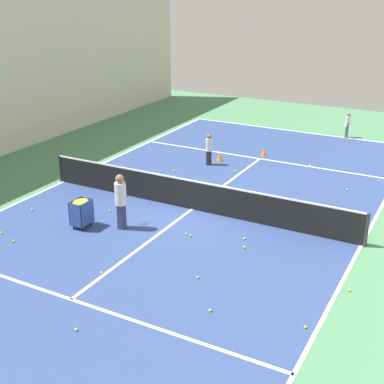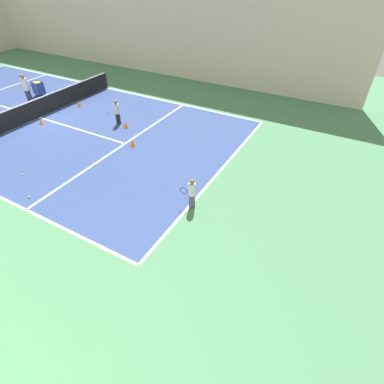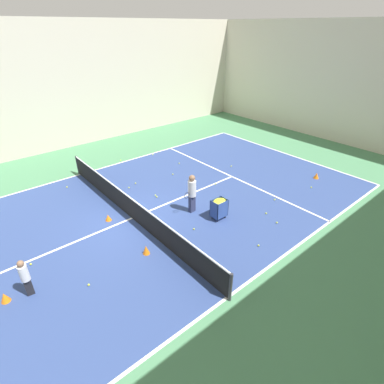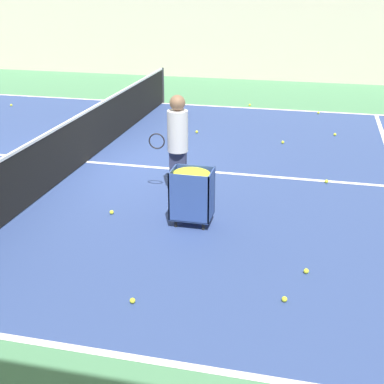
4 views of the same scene
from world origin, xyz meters
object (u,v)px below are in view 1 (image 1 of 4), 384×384
child_midcourt (209,147)px  ball_cart (81,208)px  tennis_net (192,194)px  coach_at_net (121,198)px  player_near_baseline (348,123)px  training_cone_0 (264,152)px

child_midcourt → ball_cart: size_ratio=1.45×
child_midcourt → ball_cart: bearing=-1.0°
tennis_net → coach_at_net: coach_at_net is taller
player_near_baseline → ball_cart: bearing=-24.1°
player_near_baseline → training_cone_0: bearing=-33.5°
player_near_baseline → coach_at_net: 14.17m
player_near_baseline → child_midcourt: bearing=-36.0°
player_near_baseline → ball_cart: (4.88, 14.19, -0.07)m
tennis_net → training_cone_0: tennis_net is taller
training_cone_0 → child_midcourt: bearing=54.3°
coach_at_net → training_cone_0: coach_at_net is taller
coach_at_net → tennis_net: bearing=-33.7°
ball_cart → training_cone_0: bearing=-104.0°
coach_at_net → training_cone_0: bearing=-13.2°
coach_at_net → child_midcourt: coach_at_net is taller
ball_cart → training_cone_0: (-2.36, -9.51, -0.48)m
coach_at_net → child_midcourt: bearing=-2.4°
child_midcourt → tennis_net: bearing=24.8°
player_near_baseline → coach_at_net: coach_at_net is taller
player_near_baseline → training_cone_0: player_near_baseline is taller
tennis_net → training_cone_0: size_ratio=36.00×
tennis_net → child_midcourt: child_midcourt is taller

